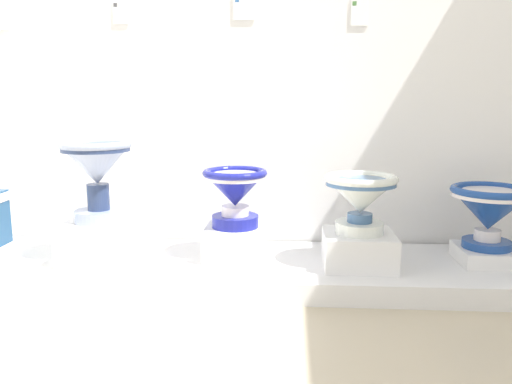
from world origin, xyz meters
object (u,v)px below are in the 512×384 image
(plinth_block_pale_glazed, at_px, (358,249))
(plinth_block_slender_white, at_px, (101,241))
(antique_toilet_leftmost, at_px, (489,208))
(info_placard_second, at_px, (121,12))
(plinth_block_rightmost, at_px, (235,242))
(antique_toilet_slender_white, at_px, (97,167))
(info_placard_fourth, at_px, (360,12))
(info_placard_third, at_px, (244,7))
(info_placard_first, at_px, (0,17))
(plinth_block_leftmost, at_px, (486,255))
(antique_toilet_rightmost, at_px, (235,190))
(antique_toilet_pale_glazed, at_px, (360,195))

(plinth_block_pale_glazed, bearing_deg, plinth_block_slender_white, 179.73)
(antique_toilet_leftmost, distance_m, info_placard_second, 2.38)
(plinth_block_rightmost, bearing_deg, info_placard_second, 153.63)
(antique_toilet_slender_white, height_order, info_placard_fourth, info_placard_fourth)
(antique_toilet_leftmost, bearing_deg, plinth_block_pale_glazed, -171.61)
(info_placard_third, bearing_deg, info_placard_first, -180.00)
(plinth_block_leftmost, distance_m, antique_toilet_leftmost, 0.26)
(plinth_block_leftmost, bearing_deg, info_placard_fourth, 152.22)
(antique_toilet_rightmost, xyz_separation_m, info_placard_third, (0.02, 0.35, 1.02))
(antique_toilet_rightmost, relative_size, info_placard_second, 2.62)
(info_placard_first, xyz_separation_m, info_placard_fourth, (2.15, -0.00, 0.01))
(plinth_block_rightmost, xyz_separation_m, antique_toilet_pale_glazed, (0.67, -0.11, 0.30))
(plinth_block_leftmost, bearing_deg, antique_toilet_slender_white, -177.37)
(antique_toilet_pale_glazed, height_order, info_placard_second, info_placard_second)
(antique_toilet_rightmost, relative_size, info_placard_third, 2.54)
(antique_toilet_rightmost, distance_m, info_placard_fourth, 1.26)
(info_placard_first, bearing_deg, plinth_block_pale_glazed, -12.26)
(antique_toilet_pale_glazed, bearing_deg, antique_toilet_slender_white, 179.73)
(plinth_block_leftmost, bearing_deg, antique_toilet_pale_glazed, -171.61)
(info_placard_fourth, bearing_deg, antique_toilet_slender_white, -162.30)
(antique_toilet_rightmost, bearing_deg, antique_toilet_slender_white, -172.11)
(plinth_block_rightmost, relative_size, antique_toilet_pale_glazed, 0.89)
(plinth_block_pale_glazed, relative_size, info_placard_second, 2.73)
(antique_toilet_slender_white, xyz_separation_m, plinth_block_leftmost, (2.11, 0.10, -0.48))
(plinth_block_rightmost, relative_size, info_placard_fourth, 2.20)
(plinth_block_slender_white, bearing_deg, info_placard_second, 87.24)
(antique_toilet_leftmost, bearing_deg, antique_toilet_pale_glazed, -171.61)
(antique_toilet_slender_white, distance_m, plinth_block_rightmost, 0.86)
(info_placard_second, bearing_deg, plinth_block_pale_glazed, -18.46)
(antique_toilet_rightmost, xyz_separation_m, plinth_block_leftmost, (1.37, -0.00, -0.34))
(antique_toilet_pale_glazed, distance_m, plinth_block_leftmost, 0.79)
(plinth_block_leftmost, bearing_deg, plinth_block_pale_glazed, -171.61)
(plinth_block_leftmost, relative_size, info_placard_fourth, 2.03)
(info_placard_first, bearing_deg, antique_toilet_pale_glazed, -12.26)
(info_placard_fourth, bearing_deg, info_placard_first, 180.00)
(antique_toilet_rightmost, distance_m, antique_toilet_pale_glazed, 0.68)
(plinth_block_rightmost, bearing_deg, antique_toilet_leftmost, -0.21)
(info_placard_first, xyz_separation_m, info_placard_third, (1.48, 0.00, 0.04))
(antique_toilet_pale_glazed, bearing_deg, info_placard_fourth, 87.36)
(plinth_block_slender_white, xyz_separation_m, info_placard_first, (-0.72, 0.46, 1.26))
(plinth_block_rightmost, height_order, plinth_block_pale_glazed, plinth_block_pale_glazed)
(plinth_block_rightmost, distance_m, info_placard_third, 1.36)
(antique_toilet_slender_white, height_order, info_placard_first, info_placard_first)
(plinth_block_slender_white, relative_size, info_placard_third, 2.72)
(info_placard_third, relative_size, info_placard_fourth, 0.91)
(plinth_block_slender_white, distance_m, plinth_block_leftmost, 2.11)
(plinth_block_pale_glazed, height_order, antique_toilet_pale_glazed, antique_toilet_pale_glazed)
(antique_toilet_rightmost, bearing_deg, antique_toilet_leftmost, -0.21)
(info_placard_third, bearing_deg, plinth_block_leftmost, -14.85)
(info_placard_first, bearing_deg, info_placard_second, -0.00)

